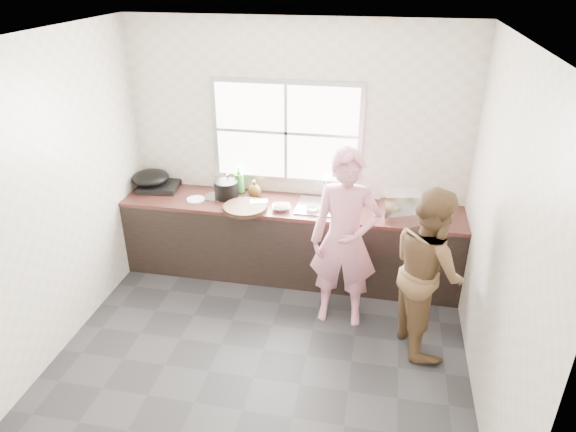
% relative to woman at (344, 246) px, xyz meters
% --- Properties ---
extents(floor, '(3.60, 3.20, 0.01)m').
position_rel_woman_xyz_m(floor, '(-0.64, -0.61, -0.82)').
color(floor, '#27272A').
rests_on(floor, ground).
extents(ceiling, '(3.60, 3.20, 0.01)m').
position_rel_woman_xyz_m(ceiling, '(-0.64, -0.61, 1.89)').
color(ceiling, silver).
rests_on(ceiling, wall_back).
extents(wall_back, '(3.60, 0.01, 2.70)m').
position_rel_woman_xyz_m(wall_back, '(-0.64, 0.99, 0.54)').
color(wall_back, beige).
rests_on(wall_back, ground).
extents(wall_left, '(0.01, 3.20, 2.70)m').
position_rel_woman_xyz_m(wall_left, '(-2.44, -0.61, 0.54)').
color(wall_left, silver).
rests_on(wall_left, ground).
extents(wall_right, '(0.01, 3.20, 2.70)m').
position_rel_woman_xyz_m(wall_right, '(1.17, -0.61, 0.54)').
color(wall_right, beige).
rests_on(wall_right, ground).
extents(wall_front, '(3.60, 0.01, 2.70)m').
position_rel_woman_xyz_m(wall_front, '(-0.64, -2.22, 0.54)').
color(wall_front, silver).
rests_on(wall_front, ground).
extents(cabinet, '(3.60, 0.62, 0.82)m').
position_rel_woman_xyz_m(cabinet, '(-0.64, 0.68, -0.40)').
color(cabinet, black).
rests_on(cabinet, floor).
extents(countertop, '(3.60, 0.64, 0.04)m').
position_rel_woman_xyz_m(countertop, '(-0.64, 0.68, 0.03)').
color(countertop, '#371B16').
rests_on(countertop, cabinet).
extents(sink, '(0.55, 0.45, 0.02)m').
position_rel_woman_xyz_m(sink, '(-0.29, 0.68, 0.05)').
color(sink, silver).
rests_on(sink, countertop).
extents(faucet, '(0.02, 0.02, 0.30)m').
position_rel_woman_xyz_m(faucet, '(-0.29, 0.88, 0.20)').
color(faucet, silver).
rests_on(faucet, countertop).
extents(window_frame, '(1.60, 0.05, 1.10)m').
position_rel_woman_xyz_m(window_frame, '(-0.74, 0.98, 0.74)').
color(window_frame, '#9EA0A5').
rests_on(window_frame, wall_back).
extents(window_glazing, '(1.50, 0.01, 1.00)m').
position_rel_woman_xyz_m(window_glazing, '(-0.74, 0.95, 0.74)').
color(window_glazing, white).
rests_on(window_glazing, window_frame).
extents(woman, '(0.60, 0.39, 1.63)m').
position_rel_woman_xyz_m(woman, '(0.00, 0.00, 0.00)').
color(woman, pink).
rests_on(woman, floor).
extents(person_side, '(0.80, 0.90, 1.54)m').
position_rel_woman_xyz_m(person_side, '(0.75, -0.21, -0.04)').
color(person_side, brown).
rests_on(person_side, floor).
extents(cutting_board, '(0.57, 0.57, 0.05)m').
position_rel_woman_xyz_m(cutting_board, '(-1.07, 0.47, 0.07)').
color(cutting_board, black).
rests_on(cutting_board, countertop).
extents(cleaver, '(0.20, 0.14, 0.01)m').
position_rel_woman_xyz_m(cleaver, '(-0.96, 0.61, 0.09)').
color(cleaver, '#A5A6AB').
rests_on(cleaver, cutting_board).
extents(bowl_mince, '(0.23, 0.23, 0.05)m').
position_rel_woman_xyz_m(bowl_mince, '(-0.71, 0.54, 0.07)').
color(bowl_mince, silver).
rests_on(bowl_mince, countertop).
extents(bowl_crabs, '(0.24, 0.24, 0.06)m').
position_rel_woman_xyz_m(bowl_crabs, '(-0.12, 0.66, 0.08)').
color(bowl_crabs, white).
rests_on(bowl_crabs, countertop).
extents(bowl_held, '(0.19, 0.19, 0.06)m').
position_rel_woman_xyz_m(bowl_held, '(-0.38, 0.56, 0.08)').
color(bowl_held, white).
rests_on(bowl_held, countertop).
extents(black_pot, '(0.27, 0.27, 0.19)m').
position_rel_woman_xyz_m(black_pot, '(-1.35, 0.73, 0.14)').
color(black_pot, black).
rests_on(black_pot, countertop).
extents(plate_food, '(0.22, 0.22, 0.02)m').
position_rel_woman_xyz_m(plate_food, '(-1.65, 0.59, 0.05)').
color(plate_food, white).
rests_on(plate_food, countertop).
extents(bottle_green, '(0.15, 0.15, 0.31)m').
position_rel_woman_xyz_m(bottle_green, '(-1.25, 0.87, 0.20)').
color(bottle_green, '#2B7D28').
rests_on(bottle_green, countertop).
extents(bottle_brown_tall, '(0.09, 0.09, 0.20)m').
position_rel_woman_xyz_m(bottle_brown_tall, '(-1.37, 0.87, 0.15)').
color(bottle_brown_tall, '#3E2B0F').
rests_on(bottle_brown_tall, countertop).
extents(bottle_brown_short, '(0.13, 0.13, 0.17)m').
position_rel_woman_xyz_m(bottle_brown_short, '(-1.06, 0.82, 0.13)').
color(bottle_brown_short, '#4D3513').
rests_on(bottle_brown_short, countertop).
extents(glass_jar, '(0.08, 0.08, 0.11)m').
position_rel_woman_xyz_m(glass_jar, '(-1.36, 0.91, 0.10)').
color(glass_jar, white).
rests_on(glass_jar, countertop).
extents(burner, '(0.47, 0.47, 0.06)m').
position_rel_woman_xyz_m(burner, '(-2.16, 0.82, 0.08)').
color(burner, black).
rests_on(burner, countertop).
extents(wok, '(0.53, 0.53, 0.15)m').
position_rel_woman_xyz_m(wok, '(-2.25, 0.78, 0.18)').
color(wok, black).
rests_on(wok, burner).
extents(dish_rack, '(0.41, 0.33, 0.27)m').
position_rel_woman_xyz_m(dish_rack, '(0.49, 0.60, 0.18)').
color(dish_rack, white).
rests_on(dish_rack, countertop).
extents(pot_lid_left, '(0.33, 0.33, 0.01)m').
position_rel_woman_xyz_m(pot_lid_left, '(-2.12, 0.83, 0.05)').
color(pot_lid_left, '#B2B5B9').
rests_on(pot_lid_left, countertop).
extents(pot_lid_right, '(0.23, 0.23, 0.01)m').
position_rel_woman_xyz_m(pot_lid_right, '(-1.49, 0.70, 0.05)').
color(pot_lid_right, '#AFB0B6').
rests_on(pot_lid_right, countertop).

